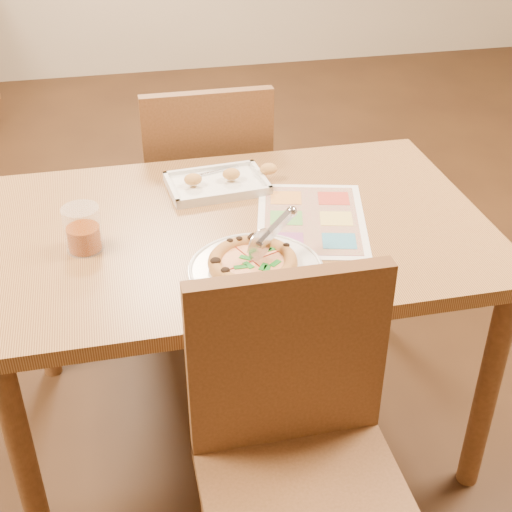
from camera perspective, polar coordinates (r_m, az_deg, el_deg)
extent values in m
plane|color=black|center=(2.32, -1.09, -12.97)|extent=(7.00, 7.00, 0.00)
cube|color=#9D733E|center=(1.88, -1.32, 2.07)|extent=(1.30, 0.85, 0.04)
cylinder|color=brown|center=(1.82, -17.96, -15.78)|extent=(0.06, 0.06, 0.68)
cylinder|color=brown|center=(2.38, -17.09, -2.65)|extent=(0.06, 0.06, 0.68)
cylinder|color=brown|center=(2.01, 17.99, -10.29)|extent=(0.06, 0.06, 0.68)
cylinder|color=brown|center=(2.52, 10.39, 0.61)|extent=(0.06, 0.06, 0.68)
cube|color=brown|center=(1.53, 4.24, -19.51)|extent=(0.42, 0.42, 0.04)
cube|color=brown|center=(1.49, 2.56, -8.57)|extent=(0.42, 0.04, 0.45)
cube|color=brown|center=(2.61, -4.26, 5.01)|extent=(0.42, 0.42, 0.04)
cube|color=brown|center=(2.34, -3.77, 7.78)|extent=(0.42, 0.04, 0.45)
cylinder|color=silver|center=(1.67, 0.00, -1.20)|extent=(0.41, 0.41, 0.02)
cylinder|color=#C17B42|center=(1.67, -0.26, -0.70)|extent=(0.21, 0.21, 0.01)
cylinder|color=#F4D084|center=(1.66, -0.26, -0.49)|extent=(0.17, 0.17, 0.01)
torus|color=#C17B42|center=(1.66, -0.26, -0.46)|extent=(0.21, 0.21, 0.03)
cylinder|color=silver|center=(1.65, 0.31, 0.92)|extent=(0.07, 0.05, 0.08)
cube|color=silver|center=(1.67, 1.61, 2.26)|extent=(0.11, 0.08, 0.06)
cube|color=silver|center=(2.05, -3.14, 5.66)|extent=(0.29, 0.21, 0.02)
cube|color=silver|center=(2.05, -3.15, 5.93)|extent=(0.13, 0.05, 0.00)
ellipsoid|color=#D4964C|center=(2.02, -5.06, 6.13)|extent=(0.05, 0.04, 0.03)
ellipsoid|color=#D4964C|center=(2.05, -1.99, 6.57)|extent=(0.05, 0.04, 0.03)
ellipsoid|color=#D4964C|center=(2.08, 1.01, 6.98)|extent=(0.05, 0.04, 0.03)
cylinder|color=#82330A|center=(1.80, -13.59, 1.43)|extent=(0.08, 0.08, 0.06)
cylinder|color=white|center=(1.79, -13.70, 2.12)|extent=(0.09, 0.09, 0.11)
cube|color=white|center=(1.89, 4.44, 2.98)|extent=(0.37, 0.45, 0.00)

